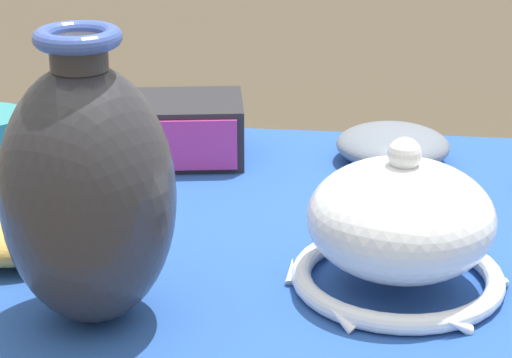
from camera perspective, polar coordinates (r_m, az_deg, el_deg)
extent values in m
cylinder|color=#38383D|center=(1.82, -14.24, -9.45)|extent=(0.04, 0.04, 0.74)
cube|color=#38383D|center=(1.25, 1.82, -3.80)|extent=(1.15, 0.75, 0.03)
cube|color=#234C9E|center=(1.24, 1.83, -3.05)|extent=(1.17, 0.77, 0.01)
ellipsoid|color=#2D2D33|center=(1.00, -9.56, -0.97)|extent=(0.18, 0.18, 0.27)
cylinder|color=#2D2D33|center=(0.96, -10.10, 7.07)|extent=(0.06, 0.06, 0.03)
torus|color=#3851A8|center=(0.95, -10.16, 7.97)|extent=(0.08, 0.08, 0.02)
torus|color=white|center=(1.11, 8.08, -5.53)|extent=(0.23, 0.23, 0.02)
ellipsoid|color=white|center=(1.08, 8.27, -2.25)|extent=(0.20, 0.20, 0.13)
sphere|color=white|center=(1.05, 8.48, 1.40)|extent=(0.04, 0.04, 0.04)
cone|color=white|center=(1.12, 14.09, -5.74)|extent=(0.01, 0.04, 0.03)
cone|color=white|center=(1.21, 10.79, -3.44)|extent=(0.04, 0.03, 0.03)
cone|color=white|center=(1.20, 5.22, -3.21)|extent=(0.04, 0.03, 0.03)
cone|color=white|center=(1.11, 2.03, -5.26)|extent=(0.01, 0.04, 0.03)
cone|color=white|center=(1.02, 4.85, -7.98)|extent=(0.04, 0.03, 0.03)
cone|color=white|center=(1.03, 11.46, -8.22)|extent=(0.04, 0.03, 0.03)
cube|color=#232328|center=(1.46, -4.10, 2.87)|extent=(0.19, 0.16, 0.09)
cube|color=#B23384|center=(1.40, -4.14, 1.92)|extent=(0.15, 0.03, 0.07)
ellipsoid|color=gold|center=(1.20, -13.67, -3.06)|extent=(0.14, 0.14, 0.05)
ellipsoid|color=slate|center=(1.46, 7.82, 1.92)|extent=(0.16, 0.16, 0.05)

